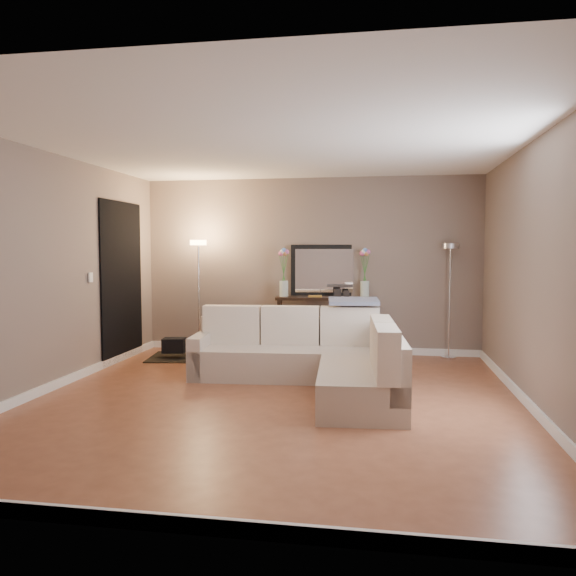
% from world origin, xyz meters
% --- Properties ---
extents(floor, '(5.00, 5.50, 0.01)m').
position_xyz_m(floor, '(0.00, 0.00, -0.01)').
color(floor, brown).
rests_on(floor, ground).
extents(ceiling, '(5.00, 5.50, 0.01)m').
position_xyz_m(ceiling, '(0.00, 0.00, 2.60)').
color(ceiling, white).
rests_on(ceiling, ground).
extents(wall_back, '(5.00, 0.02, 2.60)m').
position_xyz_m(wall_back, '(0.00, 2.76, 1.30)').
color(wall_back, '#7A695D').
rests_on(wall_back, ground).
extents(wall_front, '(5.00, 0.02, 2.60)m').
position_xyz_m(wall_front, '(0.00, -2.76, 1.30)').
color(wall_front, '#7A695D').
rests_on(wall_front, ground).
extents(wall_left, '(0.02, 5.50, 2.60)m').
position_xyz_m(wall_left, '(-2.51, 0.00, 1.30)').
color(wall_left, '#7A695D').
rests_on(wall_left, ground).
extents(wall_right, '(0.02, 5.50, 2.60)m').
position_xyz_m(wall_right, '(2.51, 0.00, 1.30)').
color(wall_right, '#7A695D').
rests_on(wall_right, ground).
extents(baseboard_back, '(5.00, 0.03, 0.10)m').
position_xyz_m(baseboard_back, '(0.00, 2.73, 0.05)').
color(baseboard_back, white).
rests_on(baseboard_back, ground).
extents(baseboard_front, '(5.00, 0.03, 0.10)m').
position_xyz_m(baseboard_front, '(0.00, -2.73, 0.05)').
color(baseboard_front, white).
rests_on(baseboard_front, ground).
extents(baseboard_left, '(0.03, 5.50, 0.10)m').
position_xyz_m(baseboard_left, '(-2.48, 0.00, 0.05)').
color(baseboard_left, white).
rests_on(baseboard_left, ground).
extents(baseboard_right, '(0.03, 5.50, 0.10)m').
position_xyz_m(baseboard_right, '(2.48, 0.00, 0.05)').
color(baseboard_right, white).
rests_on(baseboard_right, ground).
extents(doorway, '(0.02, 1.20, 2.20)m').
position_xyz_m(doorway, '(-2.48, 1.70, 1.10)').
color(doorway, black).
rests_on(doorway, ground).
extents(switch_plate, '(0.02, 0.08, 0.12)m').
position_xyz_m(switch_plate, '(-2.48, 0.85, 1.20)').
color(switch_plate, white).
rests_on(switch_plate, ground).
extents(sectional_sofa, '(2.54, 2.34, 0.84)m').
position_xyz_m(sectional_sofa, '(0.35, 0.71, 0.31)').
color(sectional_sofa, '#C4B29F').
rests_on(sectional_sofa, floor).
extents(throw_blanket, '(0.64, 0.42, 0.08)m').
position_xyz_m(throw_blanket, '(0.73, 1.32, 0.91)').
color(throw_blanket, slate).
rests_on(throw_blanket, sectional_sofa).
extents(console_table, '(1.42, 0.52, 0.86)m').
position_xyz_m(console_table, '(0.15, 2.54, 0.48)').
color(console_table, black).
rests_on(console_table, floor).
extents(leaning_mirror, '(0.98, 0.15, 0.77)m').
position_xyz_m(leaning_mirror, '(0.22, 2.73, 1.23)').
color(leaning_mirror, black).
rests_on(leaning_mirror, console_table).
extents(table_decor, '(0.60, 0.15, 0.14)m').
position_xyz_m(table_decor, '(0.24, 2.51, 0.87)').
color(table_decor, '#BE7D21').
rests_on(table_decor, console_table).
extents(flower_vase_left, '(0.16, 0.14, 0.73)m').
position_xyz_m(flower_vase_left, '(-0.34, 2.49, 1.14)').
color(flower_vase_left, silver).
rests_on(flower_vase_left, console_table).
extents(flower_vase_right, '(0.16, 0.14, 0.73)m').
position_xyz_m(flower_vase_right, '(0.83, 2.61, 1.14)').
color(flower_vase_right, silver).
rests_on(flower_vase_right, console_table).
extents(floor_lamp_lit, '(0.27, 0.27, 1.68)m').
position_xyz_m(floor_lamp_lit, '(-1.59, 2.34, 1.19)').
color(floor_lamp_lit, silver).
rests_on(floor_lamp_lit, floor).
extents(floor_lamp_unlit, '(0.29, 0.29, 1.63)m').
position_xyz_m(floor_lamp_unlit, '(2.02, 2.57, 1.15)').
color(floor_lamp_unlit, silver).
rests_on(floor_lamp_unlit, floor).
extents(charcoal_rug, '(1.19, 0.96, 0.01)m').
position_xyz_m(charcoal_rug, '(-1.64, 2.01, 0.01)').
color(charcoal_rug, black).
rests_on(charcoal_rug, floor).
extents(black_bag, '(0.34, 0.26, 0.20)m').
position_xyz_m(black_bag, '(-1.81, 1.89, 0.19)').
color(black_bag, black).
rests_on(black_bag, charcoal_rug).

